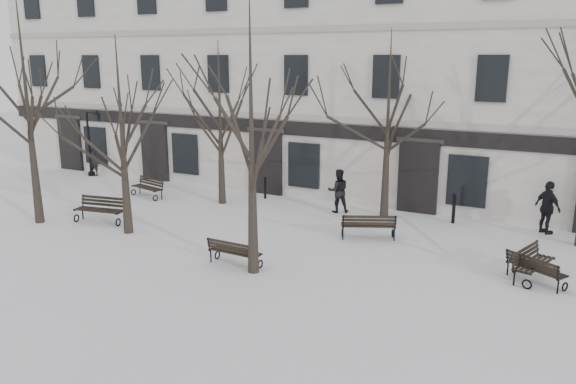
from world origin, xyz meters
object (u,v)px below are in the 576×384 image
Objects in this scene: tree_2 at (251,108)px; bench_5 at (532,262)px; bench_0 at (101,209)px; lamp_post at (92,138)px; bench_1 at (234,252)px; bench_2 at (535,268)px; bench_3 at (148,187)px; tree_0 at (25,82)px; bench_4 at (368,225)px; tree_1 at (120,112)px.

bench_5 is (7.30, 3.21, -4.33)m from tree_2.
tree_2 is at bearing -22.47° from bench_0.
bench_0 is (-7.79, 1.72, -4.28)m from tree_2.
lamp_post is (-14.44, 7.88, -2.79)m from tree_2.
lamp_post is (-13.67, 7.73, 1.57)m from bench_1.
lamp_post is (-21.86, 5.03, 1.57)m from bench_2.
bench_1 is 0.93× the size of bench_3.
bench_0 reaches higher than bench_1.
bench_1 is 15.78m from lamp_post.
bench_3 is (-8.84, 5.63, -4.34)m from tree_2.
bench_2 is at bearing -12.96° from lamp_post.
bench_0 is 1.08× the size of bench_5.
lamp_post is (-4.56, 7.24, -3.26)m from tree_0.
tree_0 is 18.10m from bench_2.
tree_0 is at bearing -162.51° from bench_0.
tree_2 is 9.08m from bench_5.
bench_3 is at bearing 78.31° from tree_0.
tree_0 is at bearing -6.65° from bench_4.
bench_0 is at bearing 27.49° from tree_0.
bench_5 is (15.09, 1.49, -0.04)m from bench_0.
tree_2 is at bearing -19.03° from bench_3.
bench_1 is (9.10, -0.48, -4.83)m from tree_0.
tree_1 is at bearing -2.27° from bench_4.
tree_1 is at bearing 168.49° from tree_2.
tree_1 reaches higher than bench_5.
tree_2 is 16.68m from lamp_post.
bench_5 is at bearing 142.42° from bench_4.
tree_1 is 3.41× the size of bench_0.
tree_0 reaches higher than tree_1.
bench_5 is (5.32, -1.24, -0.02)m from bench_4.
bench_5 is at bearing -4.37° from bench_0.
tree_0 is at bearing -57.80° from lamp_post.
bench_5 is (8.08, 3.06, 0.03)m from bench_1.
tree_2 reaches higher than lamp_post.
bench_0 is 1.19× the size of bench_2.
tree_1 is 4.24m from bench_0.
bench_3 reaches higher than bench_2.
tree_1 is at bearing 37.40° from bench_2.
lamp_post is at bearing 171.62° from bench_3.
bench_3 is at bearing 95.06° from bench_0.
bench_0 is (-1.84, 0.51, -3.79)m from tree_1.
bench_2 is (8.19, 2.70, -0.01)m from bench_1.
tree_1 is at bearing 116.12° from bench_5.
tree_2 is 4.09× the size of bench_5.
tree_2 reaches higher than bench_5.
bench_0 is at bearing -10.61° from bench_1.
tree_2 is 4.54× the size of bench_1.
tree_2 reaches higher than bench_4.
bench_3 is 16.33m from bench_5.
bench_1 is (5.18, -1.06, -3.87)m from tree_1.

